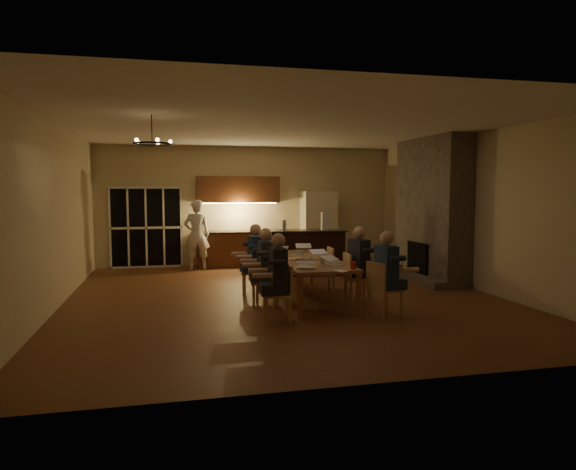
# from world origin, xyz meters

# --- Properties ---
(floor) EXTENTS (9.00, 9.00, 0.00)m
(floor) POSITION_xyz_m (0.00, 0.00, 0.00)
(floor) COLOR brown
(floor) RESTS_ON ground
(back_wall) EXTENTS (8.00, 0.04, 3.20)m
(back_wall) POSITION_xyz_m (0.00, 4.52, 1.60)
(back_wall) COLOR beige
(back_wall) RESTS_ON ground
(left_wall) EXTENTS (0.04, 9.00, 3.20)m
(left_wall) POSITION_xyz_m (-4.02, 0.00, 1.60)
(left_wall) COLOR beige
(left_wall) RESTS_ON ground
(right_wall) EXTENTS (0.04, 9.00, 3.20)m
(right_wall) POSITION_xyz_m (4.02, 0.00, 1.60)
(right_wall) COLOR beige
(right_wall) RESTS_ON ground
(ceiling) EXTENTS (8.00, 9.00, 0.04)m
(ceiling) POSITION_xyz_m (0.00, 0.00, 3.22)
(ceiling) COLOR white
(ceiling) RESTS_ON back_wall
(french_doors) EXTENTS (1.86, 0.08, 2.10)m
(french_doors) POSITION_xyz_m (-2.70, 4.47, 1.05)
(french_doors) COLOR black
(french_doors) RESTS_ON ground
(fireplace) EXTENTS (0.58, 2.50, 3.20)m
(fireplace) POSITION_xyz_m (3.70, 1.20, 1.60)
(fireplace) COLOR #64584E
(fireplace) RESTS_ON ground
(kitchenette) EXTENTS (2.24, 0.68, 2.40)m
(kitchenette) POSITION_xyz_m (-0.30, 4.20, 1.20)
(kitchenette) COLOR brown
(kitchenette) RESTS_ON ground
(refrigerator) EXTENTS (0.90, 0.68, 2.00)m
(refrigerator) POSITION_xyz_m (1.90, 4.15, 1.00)
(refrigerator) COLOR beige
(refrigerator) RESTS_ON ground
(dining_table) EXTENTS (1.10, 2.99, 0.75)m
(dining_table) POSITION_xyz_m (0.37, -0.25, 0.38)
(dining_table) COLOR #A56C42
(dining_table) RESTS_ON ground
(bar_island) EXTENTS (2.11, 0.89, 1.08)m
(bar_island) POSITION_xyz_m (1.00, 2.43, 0.54)
(bar_island) COLOR black
(bar_island) RESTS_ON ground
(chair_left_near) EXTENTS (0.49, 0.49, 0.89)m
(chair_left_near) POSITION_xyz_m (-0.51, -1.78, 0.45)
(chair_left_near) COLOR tan
(chair_left_near) RESTS_ON ground
(chair_left_mid) EXTENTS (0.56, 0.56, 0.89)m
(chair_left_mid) POSITION_xyz_m (-0.49, -0.73, 0.45)
(chair_left_mid) COLOR tan
(chair_left_mid) RESTS_ON ground
(chair_left_far) EXTENTS (0.52, 0.52, 0.89)m
(chair_left_far) POSITION_xyz_m (-0.52, 0.42, 0.45)
(chair_left_far) COLOR tan
(chair_left_far) RESTS_ON ground
(chair_right_near) EXTENTS (0.55, 0.55, 0.89)m
(chair_right_near) POSITION_xyz_m (1.26, -1.83, 0.45)
(chair_right_near) COLOR tan
(chair_right_near) RESTS_ON ground
(chair_right_mid) EXTENTS (0.46, 0.46, 0.89)m
(chair_right_mid) POSITION_xyz_m (1.22, -0.69, 0.45)
(chair_right_mid) COLOR tan
(chair_right_mid) RESTS_ON ground
(chair_right_far) EXTENTS (0.46, 0.46, 0.89)m
(chair_right_far) POSITION_xyz_m (1.22, 0.30, 0.45)
(chair_right_far) COLOR tan
(chair_right_far) RESTS_ON ground
(person_left_near) EXTENTS (0.62, 0.62, 1.38)m
(person_left_near) POSITION_xyz_m (-0.49, -1.82, 0.69)
(person_left_near) COLOR #23262E
(person_left_near) RESTS_ON ground
(person_right_near) EXTENTS (0.66, 0.66, 1.38)m
(person_right_near) POSITION_xyz_m (1.27, -1.83, 0.69)
(person_right_near) COLOR #1C3047
(person_right_near) RESTS_ON ground
(person_left_mid) EXTENTS (0.62, 0.62, 1.38)m
(person_left_mid) POSITION_xyz_m (-0.48, -0.71, 0.69)
(person_left_mid) COLOR #363A40
(person_left_mid) RESTS_ON ground
(person_right_mid) EXTENTS (0.71, 0.71, 1.38)m
(person_right_mid) POSITION_xyz_m (1.23, -0.72, 0.69)
(person_right_mid) COLOR #23262E
(person_right_mid) RESTS_ON ground
(person_left_far) EXTENTS (0.64, 0.64, 1.38)m
(person_left_far) POSITION_xyz_m (-0.48, 0.37, 0.69)
(person_left_far) COLOR #1C3047
(person_left_far) RESTS_ON ground
(standing_person) EXTENTS (0.67, 0.45, 1.79)m
(standing_person) POSITION_xyz_m (-1.43, 3.82, 0.90)
(standing_person) COLOR silver
(standing_person) RESTS_ON ground
(chandelier) EXTENTS (0.58, 0.58, 0.03)m
(chandelier) POSITION_xyz_m (-2.34, -1.07, 2.75)
(chandelier) COLOR black
(chandelier) RESTS_ON ceiling
(laptop_a) EXTENTS (0.41, 0.39, 0.23)m
(laptop_a) POSITION_xyz_m (0.09, -1.32, 0.86)
(laptop_a) COLOR silver
(laptop_a) RESTS_ON dining_table
(laptop_b) EXTENTS (0.42, 0.41, 0.23)m
(laptop_b) POSITION_xyz_m (0.63, -1.14, 0.86)
(laptop_b) COLOR silver
(laptop_b) RESTS_ON dining_table
(laptop_c) EXTENTS (0.40, 0.38, 0.23)m
(laptop_c) POSITION_xyz_m (0.17, -0.18, 0.86)
(laptop_c) COLOR silver
(laptop_c) RESTS_ON dining_table
(laptop_d) EXTENTS (0.36, 0.32, 0.23)m
(laptop_d) POSITION_xyz_m (0.64, -0.29, 0.86)
(laptop_d) COLOR silver
(laptop_d) RESTS_ON dining_table
(laptop_e) EXTENTS (0.36, 0.32, 0.23)m
(laptop_e) POSITION_xyz_m (0.10, 0.82, 0.86)
(laptop_e) COLOR silver
(laptop_e) RESTS_ON dining_table
(laptop_f) EXTENTS (0.36, 0.32, 0.23)m
(laptop_f) POSITION_xyz_m (0.61, 0.82, 0.86)
(laptop_f) COLOR silver
(laptop_f) RESTS_ON dining_table
(mug_front) EXTENTS (0.08, 0.08, 0.10)m
(mug_front) POSITION_xyz_m (0.31, -0.75, 0.80)
(mug_front) COLOR silver
(mug_front) RESTS_ON dining_table
(mug_mid) EXTENTS (0.08, 0.08, 0.10)m
(mug_mid) POSITION_xyz_m (0.42, 0.35, 0.80)
(mug_mid) COLOR silver
(mug_mid) RESTS_ON dining_table
(mug_back) EXTENTS (0.07, 0.07, 0.10)m
(mug_back) POSITION_xyz_m (-0.03, 0.62, 0.80)
(mug_back) COLOR silver
(mug_back) RESTS_ON dining_table
(redcup_near) EXTENTS (0.10, 0.10, 0.12)m
(redcup_near) POSITION_xyz_m (0.81, -1.59, 0.81)
(redcup_near) COLOR #B71B0C
(redcup_near) RESTS_ON dining_table
(redcup_mid) EXTENTS (0.10, 0.10, 0.12)m
(redcup_mid) POSITION_xyz_m (-0.02, 0.17, 0.81)
(redcup_mid) COLOR #B71B0C
(redcup_mid) RESTS_ON dining_table
(can_silver) EXTENTS (0.07, 0.07, 0.12)m
(can_silver) POSITION_xyz_m (0.47, -0.93, 0.81)
(can_silver) COLOR #B2B2B7
(can_silver) RESTS_ON dining_table
(can_cola) EXTENTS (0.07, 0.07, 0.12)m
(can_cola) POSITION_xyz_m (0.16, 1.20, 0.81)
(can_cola) COLOR #3F0F0C
(can_cola) RESTS_ON dining_table
(can_right) EXTENTS (0.06, 0.06, 0.12)m
(can_right) POSITION_xyz_m (0.81, 0.09, 0.81)
(can_right) COLOR #B2B2B7
(can_right) RESTS_ON dining_table
(plate_near) EXTENTS (0.24, 0.24, 0.02)m
(plate_near) POSITION_xyz_m (0.77, -0.83, 0.76)
(plate_near) COLOR silver
(plate_near) RESTS_ON dining_table
(plate_left) EXTENTS (0.25, 0.25, 0.02)m
(plate_left) POSITION_xyz_m (0.10, -1.15, 0.76)
(plate_left) COLOR silver
(plate_left) RESTS_ON dining_table
(plate_far) EXTENTS (0.25, 0.25, 0.02)m
(plate_far) POSITION_xyz_m (0.83, 0.54, 0.76)
(plate_far) COLOR silver
(plate_far) RESTS_ON dining_table
(notepad) EXTENTS (0.20, 0.23, 0.01)m
(notepad) POSITION_xyz_m (0.53, -1.77, 0.76)
(notepad) COLOR white
(notepad) RESTS_ON dining_table
(bar_bottle) EXTENTS (0.09, 0.09, 0.24)m
(bar_bottle) POSITION_xyz_m (0.56, 2.50, 1.20)
(bar_bottle) COLOR #99999E
(bar_bottle) RESTS_ON bar_island
(bar_blender) EXTENTS (0.14, 0.14, 0.42)m
(bar_blender) POSITION_xyz_m (1.53, 2.39, 1.29)
(bar_blender) COLOR silver
(bar_blender) RESTS_ON bar_island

